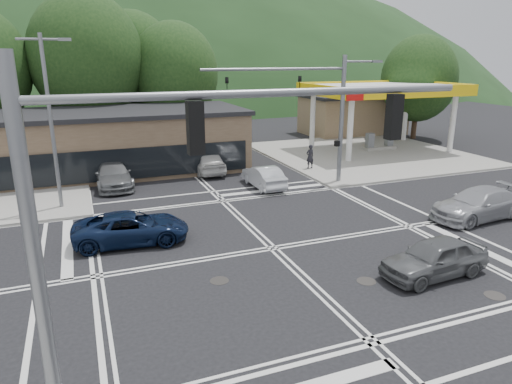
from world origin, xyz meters
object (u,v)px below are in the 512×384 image
object	(u,v)px
car_blue_west	(131,228)
car_queue_b	(207,161)
car_silver_east	(479,204)
pedestrian	(310,156)
car_northbound	(113,174)
car_queue_a	(264,177)
car_grey_center	(434,258)

from	to	relation	value
car_blue_west	car_queue_b	bearing A→B (deg)	-24.50
car_blue_west	car_silver_east	xyz separation A→B (m)	(16.69, -3.14, 0.08)
pedestrian	car_silver_east	bearing A→B (deg)	96.21
car_queue_b	pedestrian	xyz separation A→B (m)	(7.06, -2.09, 0.20)
pedestrian	car_northbound	bearing A→B (deg)	-11.26
car_northbound	pedestrian	world-z (taller)	pedestrian
car_silver_east	car_queue_b	bearing A→B (deg)	-148.49
car_queue_a	car_queue_b	world-z (taller)	car_queue_b
car_blue_west	pedestrian	distance (m)	16.34
car_queue_b	car_grey_center	bearing A→B (deg)	103.75
car_silver_east	car_blue_west	bearing A→B (deg)	-104.56
car_silver_east	car_northbound	bearing A→B (deg)	-131.78
car_grey_center	car_northbound	bearing A→B (deg)	-153.05
car_grey_center	car_northbound	world-z (taller)	car_northbound
car_queue_a	car_blue_west	bearing A→B (deg)	34.24
car_queue_b	car_northbound	xyz separation A→B (m)	(-6.50, -1.34, -0.05)
car_grey_center	car_queue_b	world-z (taller)	car_queue_b
car_blue_west	pedestrian	size ratio (longest dim) A/B	2.87
car_blue_west	pedestrian	world-z (taller)	pedestrian
car_queue_b	car_queue_a	bearing A→B (deg)	117.10
car_blue_west	car_queue_b	world-z (taller)	car_queue_b
car_blue_west	car_queue_a	distance (m)	10.73
car_queue_a	car_northbound	size ratio (longest dim) A/B	0.79
car_northbound	pedestrian	xyz separation A→B (m)	(13.56, -0.75, 0.25)
car_silver_east	car_northbound	size ratio (longest dim) A/B	1.01
car_grey_center	car_silver_east	distance (m)	7.81
car_grey_center	car_silver_east	bearing A→B (deg)	119.04
car_blue_west	car_queue_a	world-z (taller)	car_blue_west
car_silver_east	car_queue_b	distance (m)	17.55
car_silver_east	car_northbound	xyz separation A→B (m)	(-16.67, 12.96, -0.00)
car_northbound	car_grey_center	bearing A→B (deg)	-60.30
car_northbound	car_blue_west	bearing A→B (deg)	-90.87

